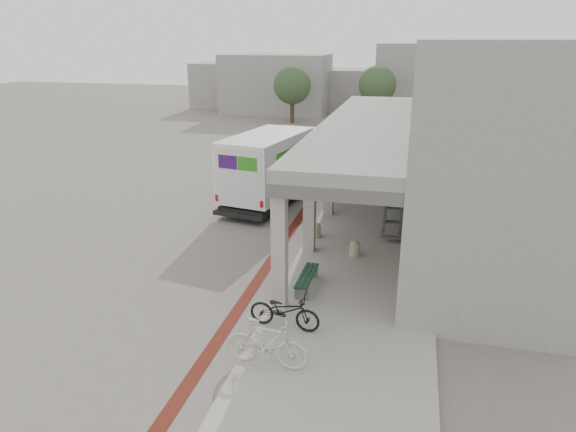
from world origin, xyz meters
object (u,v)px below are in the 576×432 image
(fedex_truck, at_px, (276,164))
(utility_cabinet, at_px, (400,209))
(bench, at_px, (307,279))
(bicycle_black, at_px, (285,310))
(bicycle_cream, at_px, (266,343))

(fedex_truck, bearing_deg, utility_cabinet, -9.05)
(bench, relative_size, bicycle_black, 0.96)
(fedex_truck, distance_m, bicycle_black, 11.24)
(fedex_truck, relative_size, bicycle_black, 4.16)
(bicycle_black, bearing_deg, bench, 2.30)
(fedex_truck, xyz_separation_m, bicycle_black, (3.11, -10.75, -1.07))
(utility_cabinet, relative_size, bicycle_black, 0.56)
(bench, distance_m, utility_cabinet, 6.95)
(fedex_truck, height_order, utility_cabinet, fedex_truck)
(fedex_truck, height_order, bicycle_black, fedex_truck)
(fedex_truck, distance_m, utility_cabinet, 6.04)
(bicycle_black, bearing_deg, utility_cabinet, -11.06)
(bench, height_order, utility_cabinet, utility_cabinet)
(utility_cabinet, distance_m, bicycle_black, 9.13)
(fedex_truck, relative_size, bicycle_cream, 3.99)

